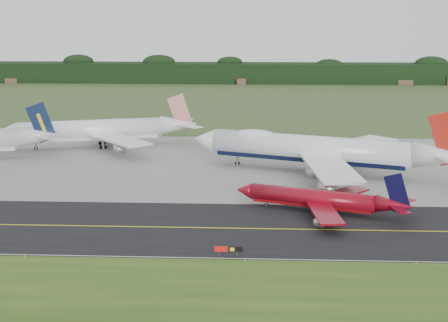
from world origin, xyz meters
The scene contains 14 objects.
ground centered at (0.00, 0.00, 0.00)m, with size 600.00×600.00×0.00m, color #3A5025.
grass_verge centered at (0.00, -35.00, 0.01)m, with size 400.00×30.00×0.01m, color #334D16.
taxiway centered at (0.00, -4.00, 0.01)m, with size 400.00×32.00×0.02m, color black.
apron centered at (0.00, 51.00, 0.01)m, with size 400.00×78.00×0.01m, color gray.
taxiway_centreline centered at (0.00, -4.00, 0.03)m, with size 400.00×0.40×0.00m, color yellow.
taxiway_edge_line centered at (0.00, -19.50, 0.03)m, with size 400.00×0.25×0.00m, color silver.
horizon_treeline centered at (0.00, 273.76, 5.47)m, with size 700.00×25.00×12.00m.
jet_ba_747 centered at (20.50, 41.11, 6.23)m, with size 70.61×56.90×18.29m.
jet_red_737 centered at (17.83, 7.14, 2.74)m, with size 35.68×28.26×9.92m.
jet_star_tail centered at (-43.89, 71.65, 5.36)m, with size 59.92×48.95×16.08m.
taxiway_sign centered at (-0.46, -18.17, 1.14)m, with size 4.85×0.19×1.62m.
edge_marker_left centered at (-34.88, -20.50, 0.25)m, with size 0.16×0.16×0.50m, color yellow.
edge_marker_center centered at (2.35, -20.50, 0.25)m, with size 0.16×0.16×0.50m, color yellow.
edge_marker_right centered at (30.53, -20.50, 0.25)m, with size 0.16×0.16×0.50m, color yellow.
Camera 1 is at (3.56, -117.83, 39.44)m, focal length 50.00 mm.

